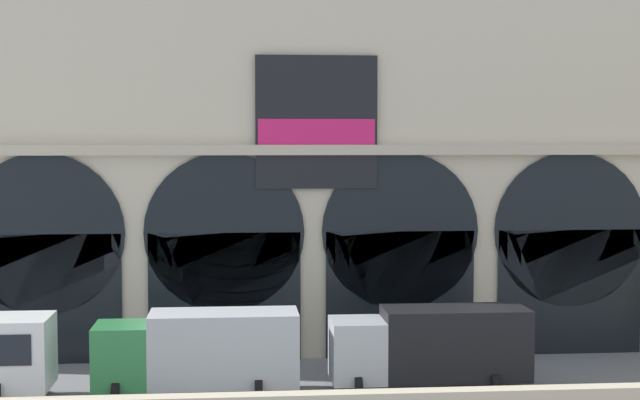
# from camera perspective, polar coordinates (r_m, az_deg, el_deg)

# --- Properties ---
(ground_plane) EXTENTS (200.00, 200.00, 0.00)m
(ground_plane) POSITION_cam_1_polar(r_m,az_deg,el_deg) (37.72, 6.09, -10.98)
(ground_plane) COLOR slate
(station_building) EXTENTS (47.18, 5.24, 22.50)m
(station_building) POSITION_cam_1_polar(r_m,az_deg,el_deg) (43.84, 4.34, 5.46)
(station_building) COLOR beige
(station_building) RESTS_ON ground
(box_truck_midwest) EXTENTS (7.50, 2.91, 3.12)m
(box_truck_midwest) POSITION_cam_1_polar(r_m,az_deg,el_deg) (36.03, -7.20, -8.90)
(box_truck_midwest) COLOR #2D7A42
(box_truck_midwest) RESTS_ON ground
(box_truck_center) EXTENTS (7.50, 2.91, 3.12)m
(box_truck_center) POSITION_cam_1_polar(r_m,az_deg,el_deg) (36.84, 6.70, -8.62)
(box_truck_center) COLOR #ADB2B7
(box_truck_center) RESTS_ON ground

